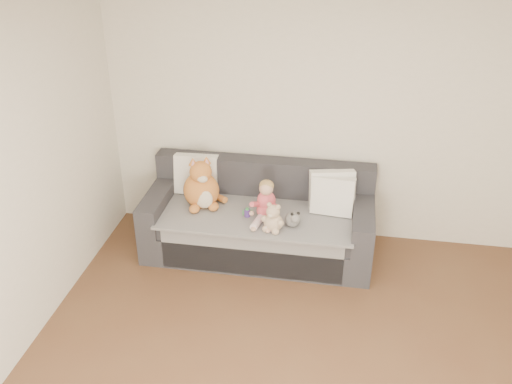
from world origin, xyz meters
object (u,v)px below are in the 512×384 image
sippy_cup (247,212)px  plush_cat (202,188)px  teddy_bear (273,220)px  sofa (259,222)px  toddler (266,203)px

sippy_cup → plush_cat: bearing=163.9°
plush_cat → sippy_cup: 0.51m
plush_cat → sippy_cup: (0.47, -0.14, -0.14)m
plush_cat → teddy_bear: size_ratio=1.90×
sofa → teddy_bear: sofa is taller
sofa → plush_cat: plush_cat is taller
sofa → teddy_bear: bearing=-63.8°
plush_cat → teddy_bear: (0.75, -0.34, -0.08)m
sofa → toddler: bearing=-63.9°
toddler → plush_cat: bearing=169.6°
plush_cat → sippy_cup: size_ratio=5.27×
sofa → toddler: toddler is taller
plush_cat → teddy_bear: plush_cat is taller
toddler → sippy_cup: (-0.18, 0.00, -0.11)m
toddler → sippy_cup: toddler is taller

